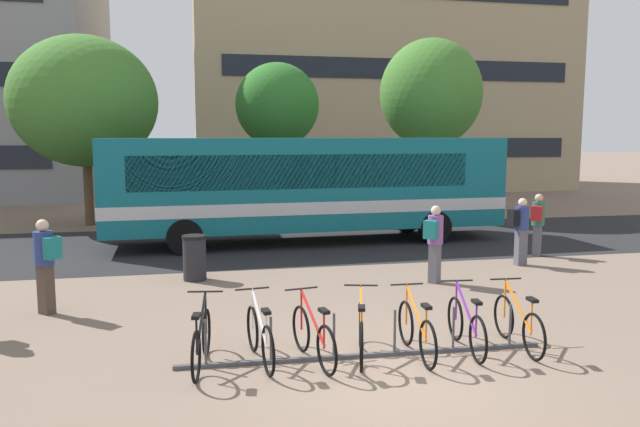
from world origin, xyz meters
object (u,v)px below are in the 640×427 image
Objects in this scene: parked_bicycle_purple_5 at (466,327)px; parked_bicycle_orange_6 at (518,324)px; parked_bicycle_red_2 at (313,337)px; commuter_red_pack_3 at (538,221)px; parked_bicycle_orange_4 at (416,331)px; parked_bicycle_black_0 at (201,342)px; city_bus at (309,185)px; street_tree_1 at (277,106)px; street_tree_2 at (84,102)px; trash_bin at (195,258)px; parked_bicycle_orange_3 at (361,333)px; commuter_teal_pack_0 at (435,239)px; street_tree_0 at (431,94)px; commuter_black_pack_4 at (520,227)px; commuter_teal_pack_1 at (45,260)px; parked_bicycle_white_1 at (260,337)px.

parked_bicycle_purple_5 is 0.84m from parked_bicycle_orange_6.
parked_bicycle_red_2 is 2.37m from parked_bicycle_purple_5.
parked_bicycle_purple_5 is at bearing -177.91° from commuter_red_pack_3.
parked_bicycle_orange_4 is 1.66m from parked_bicycle_orange_6.
parked_bicycle_orange_4 is at bearing -84.46° from parked_bicycle_black_0.
street_tree_1 reaches higher than city_bus.
parked_bicycle_orange_6 is at bearing -60.42° from street_tree_2.
commuter_red_pack_3 is 9.22m from trash_bin.
parked_bicycle_red_2 is 0.27× the size of street_tree_1.
parked_bicycle_orange_3 is at bearing 174.00° from commuter_red_pack_3.
commuter_teal_pack_0 is 12.99m from street_tree_1.
street_tree_0 is at bearing -37.49° from parked_bicycle_red_2.
city_bus is 10.10m from parked_bicycle_orange_4.
parked_bicycle_orange_6 is (2.49, -0.09, 0.00)m from parked_bicycle_orange_3.
parked_bicycle_orange_4 is 0.28× the size of street_tree_1.
parked_bicycle_orange_3 is 0.97× the size of parked_bicycle_orange_6.
parked_bicycle_orange_6 is 16.33m from street_tree_0.
street_tree_0 is 13.14m from street_tree_2.
commuter_red_pack_3 is (3.94, 2.32, -0.02)m from commuter_teal_pack_0.
commuter_black_pack_4 is 10.33m from street_tree_0.
commuter_black_pack_4 is at bearing -97.96° from street_tree_0.
trash_bin reaches higher than parked_bicycle_orange_3.
trash_bin is (-8.07, 0.05, -0.47)m from commuter_black_pack_4.
street_tree_0 reaches higher than commuter_teal_pack_1.
parked_bicycle_orange_3 is at bearing -83.24° from parked_bicycle_black_0.
parked_bicycle_purple_5 is at bearing 90.43° from parked_bicycle_orange_6.
commuter_teal_pack_1 is 0.26× the size of street_tree_2.
street_tree_2 is (-8.61, 15.16, 4.10)m from parked_bicycle_orange_6.
street_tree_1 is at bearing -15.29° from parked_bicycle_white_1.
commuter_red_pack_3 is 0.27× the size of street_tree_1.
commuter_teal_pack_1 reaches higher than parked_bicycle_purple_5.
commuter_black_pack_4 is at bearing 172.71° from commuter_red_pack_3.
commuter_black_pack_4 is (7.17, 5.36, 0.61)m from parked_bicycle_white_1.
trash_bin is 0.15× the size of street_tree_2.
parked_bicycle_white_1 is at bearing 86.71° from parked_bicycle_orange_4.
city_bus is at bearing -35.60° from street_tree_2.
parked_bicycle_orange_6 is at bearing -77.04° from parked_bicycle_orange_3.
street_tree_2 is (-8.96, 10.93, 3.48)m from commuter_teal_pack_0.
trash_bin is at bearing 44.79° from parked_bicycle_orange_6.
city_bus is 10.06m from parked_bicycle_orange_3.
street_tree_0 reaches higher than commuter_black_pack_4.
parked_bicycle_orange_4 is 0.25× the size of street_tree_2.
commuter_teal_pack_0 is at bearing 160.87° from commuter_red_pack_3.
parked_bicycle_purple_5 is 0.25× the size of street_tree_2.
commuter_teal_pack_1 reaches higher than parked_bicycle_orange_3.
commuter_teal_pack_1 is (-7.89, -0.79, 0.02)m from commuter_teal_pack_0.
commuter_black_pack_4 is at bearing -39.11° from parked_bicycle_orange_4.
commuter_red_pack_3 reaches higher than parked_bicycle_purple_5.
parked_bicycle_black_0 is at bearing 88.61° from parked_bicycle_orange_4.
parked_bicycle_orange_6 is at bearing -87.57° from parked_bicycle_purple_5.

